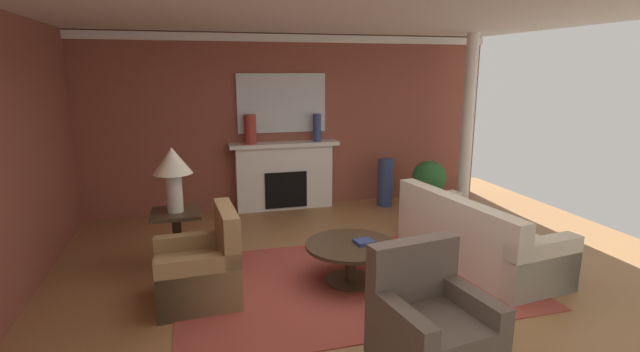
# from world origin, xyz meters

# --- Properties ---
(ground_plane) EXTENTS (8.70, 8.70, 0.00)m
(ground_plane) POSITION_xyz_m (0.00, 0.00, 0.00)
(ground_plane) COLOR olive
(wall_fireplace) EXTENTS (7.12, 0.12, 2.86)m
(wall_fireplace) POSITION_xyz_m (0.00, 3.41, 1.43)
(wall_fireplace) COLOR brown
(wall_fireplace) RESTS_ON ground_plane
(ceiling_panel) EXTENTS (7.12, 7.29, 0.06)m
(ceiling_panel) POSITION_xyz_m (0.00, 0.30, 2.89)
(ceiling_panel) COLOR white
(crown_moulding) EXTENTS (7.12, 0.08, 0.12)m
(crown_moulding) POSITION_xyz_m (0.00, 3.33, 2.78)
(crown_moulding) COLOR white
(area_rug) EXTENTS (3.73, 2.38, 0.01)m
(area_rug) POSITION_xyz_m (0.04, 0.22, 0.01)
(area_rug) COLOR #993D33
(area_rug) RESTS_ON ground_plane
(fireplace) EXTENTS (1.80, 0.35, 1.13)m
(fireplace) POSITION_xyz_m (-0.10, 3.20, 0.54)
(fireplace) COLOR white
(fireplace) RESTS_ON ground_plane
(mantel_mirror) EXTENTS (1.46, 0.04, 0.96)m
(mantel_mirror) POSITION_xyz_m (-0.10, 3.32, 1.76)
(mantel_mirror) COLOR silver
(sofa) EXTENTS (1.17, 2.20, 0.85)m
(sofa) POSITION_xyz_m (1.65, 0.32, 0.30)
(sofa) COLOR beige
(sofa) RESTS_ON ground_plane
(armchair_near_window) EXTENTS (0.85, 0.85, 0.95)m
(armchair_near_window) POSITION_xyz_m (-1.55, 0.24, 0.31)
(armchair_near_window) COLOR #9E7A4C
(armchair_near_window) RESTS_ON ground_plane
(armchair_facing_fireplace) EXTENTS (0.91, 0.91, 0.95)m
(armchair_facing_fireplace) POSITION_xyz_m (0.17, -1.35, 0.31)
(armchair_facing_fireplace) COLOR brown
(armchair_facing_fireplace) RESTS_ON ground_plane
(coffee_table) EXTENTS (1.00, 1.00, 0.45)m
(coffee_table) POSITION_xyz_m (0.04, 0.22, 0.34)
(coffee_table) COLOR #3D2D1E
(coffee_table) RESTS_ON ground_plane
(side_table) EXTENTS (0.56, 0.56, 0.70)m
(side_table) POSITION_xyz_m (-1.79, 1.10, 0.40)
(side_table) COLOR #3D2D1E
(side_table) RESTS_ON ground_plane
(table_lamp) EXTENTS (0.44, 0.44, 0.75)m
(table_lamp) POSITION_xyz_m (-1.79, 1.10, 1.22)
(table_lamp) COLOR beige
(table_lamp) RESTS_ON side_table
(vase_mantel_left) EXTENTS (0.19, 0.19, 0.47)m
(vase_mantel_left) POSITION_xyz_m (-0.65, 3.15, 1.36)
(vase_mantel_left) COLOR #9E3328
(vase_mantel_left) RESTS_ON fireplace
(vase_tall_corner) EXTENTS (0.26, 0.26, 0.82)m
(vase_tall_corner) POSITION_xyz_m (1.59, 2.90, 0.41)
(vase_tall_corner) COLOR navy
(vase_tall_corner) RESTS_ON ground_plane
(vase_mantel_right) EXTENTS (0.13, 0.13, 0.46)m
(vase_mantel_right) POSITION_xyz_m (0.45, 3.15, 1.36)
(vase_mantel_right) COLOR navy
(vase_mantel_right) RESTS_ON fireplace
(book_red_cover) EXTENTS (0.22, 0.20, 0.04)m
(book_red_cover) POSITION_xyz_m (0.18, 0.18, 0.47)
(book_red_cover) COLOR navy
(book_red_cover) RESTS_ON coffee_table
(potted_plant) EXTENTS (0.56, 0.56, 0.83)m
(potted_plant) POSITION_xyz_m (2.19, 2.48, 0.49)
(potted_plant) COLOR #333333
(potted_plant) RESTS_ON ground_plane
(column_white) EXTENTS (0.20, 0.20, 2.86)m
(column_white) POSITION_xyz_m (2.86, 2.51, 1.43)
(column_white) COLOR white
(column_white) RESTS_ON ground_plane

